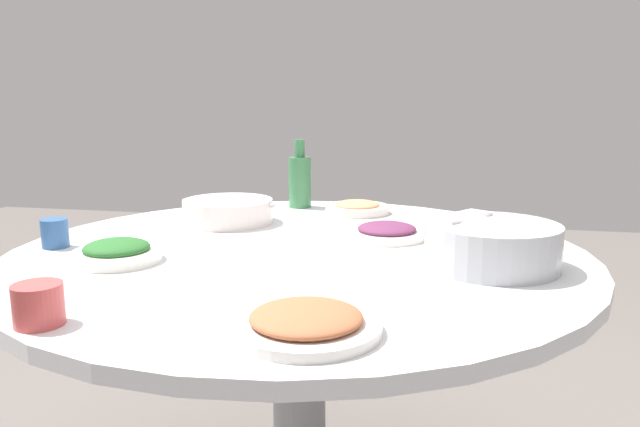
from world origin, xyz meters
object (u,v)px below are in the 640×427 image
(rice_bowl, at_px, (492,244))
(green_bottle, at_px, (300,180))
(tea_cup_near, at_px, (38,305))
(soup_bowl, at_px, (228,212))
(dish_greens, at_px, (117,252))
(dish_shrimp, at_px, (357,208))
(tea_cup_far, at_px, (55,233))
(dish_tofu_braise, at_px, (306,322))
(round_dining_table, at_px, (299,295))
(dish_eggplant, at_px, (387,232))

(rice_bowl, height_order, green_bottle, green_bottle)
(tea_cup_near, bearing_deg, soup_bowl, 88.37)
(dish_greens, distance_m, dish_shrimp, 0.78)
(dish_shrimp, bearing_deg, tea_cup_far, -138.42)
(green_bottle, xyz_separation_m, tea_cup_near, (-0.16, -1.08, -0.05))
(soup_bowl, height_order, tea_cup_near, same)
(rice_bowl, bearing_deg, dish_greens, -171.39)
(dish_tofu_braise, xyz_separation_m, dish_greens, (-0.49, 0.31, 0.00))
(rice_bowl, xyz_separation_m, dish_tofu_braise, (-0.30, -0.43, -0.03))
(round_dining_table, distance_m, rice_bowl, 0.46)
(soup_bowl, xyz_separation_m, tea_cup_far, (-0.30, -0.35, 0.00))
(dish_shrimp, distance_m, tea_cup_near, 1.08)
(round_dining_table, distance_m, dish_eggplant, 0.28)
(round_dining_table, height_order, dish_tofu_braise, dish_tofu_braise)
(dish_shrimp, xyz_separation_m, tea_cup_far, (-0.64, -0.57, 0.02))
(green_bottle, bearing_deg, rice_bowl, -47.07)
(dish_greens, relative_size, dish_shrimp, 0.98)
(rice_bowl, bearing_deg, green_bottle, 132.93)
(round_dining_table, height_order, tea_cup_near, tea_cup_near)
(soup_bowl, height_order, dish_tofu_braise, soup_bowl)
(tea_cup_near, bearing_deg, rice_bowl, 34.05)
(dish_tofu_braise, relative_size, dish_eggplant, 1.20)
(soup_bowl, bearing_deg, rice_bowl, -24.45)
(rice_bowl, relative_size, tea_cup_near, 3.58)
(dish_shrimp, xyz_separation_m, green_bottle, (-0.19, 0.06, 0.07))
(dish_tofu_braise, xyz_separation_m, dish_eggplant, (0.06, 0.65, -0.00))
(soup_bowl, distance_m, green_bottle, 0.32)
(round_dining_table, bearing_deg, dish_greens, -153.89)
(soup_bowl, distance_m, dish_shrimp, 0.40)
(dish_tofu_braise, bearing_deg, soup_bowl, 117.85)
(round_dining_table, height_order, dish_eggplant, dish_eggplant)
(green_bottle, bearing_deg, soup_bowl, -116.70)
(green_bottle, bearing_deg, dish_shrimp, -17.92)
(dish_eggplant, distance_m, dish_shrimp, 0.34)
(dish_eggplant, bearing_deg, rice_bowl, -42.18)
(soup_bowl, xyz_separation_m, green_bottle, (0.14, 0.28, 0.06))
(round_dining_table, xyz_separation_m, green_bottle, (-0.12, 0.54, 0.20))
(dish_tofu_braise, bearing_deg, tea_cup_near, -172.82)
(round_dining_table, height_order, soup_bowl, soup_bowl)
(dish_shrimp, bearing_deg, dish_greens, -123.41)
(dish_tofu_braise, xyz_separation_m, tea_cup_near, (-0.42, -0.05, 0.02))
(green_bottle, bearing_deg, round_dining_table, -77.02)
(green_bottle, relative_size, tea_cup_near, 2.77)
(dish_tofu_braise, distance_m, dish_eggplant, 0.65)
(dish_tofu_braise, bearing_deg, dish_eggplant, 84.74)
(dish_greens, bearing_deg, round_dining_table, 26.11)
(round_dining_table, distance_m, tea_cup_far, 0.59)
(round_dining_table, bearing_deg, dish_shrimp, 81.63)
(tea_cup_far, bearing_deg, rice_bowl, 1.91)
(rice_bowl, relative_size, green_bottle, 1.29)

